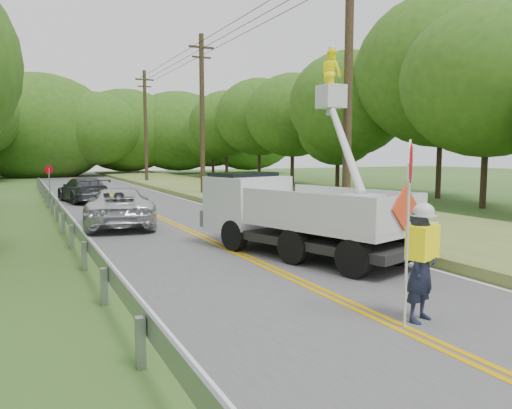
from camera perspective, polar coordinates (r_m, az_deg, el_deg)
name	(u,v)px	position (r m, az deg, el deg)	size (l,w,h in m)	color
ground	(431,343)	(8.07, 19.58, -14.84)	(140.00, 140.00, 0.00)	#3A511D
road	(170,222)	(20.19, -9.94, -2.03)	(7.20, 96.00, 0.03)	#4B4B4D
guardrail	(61,212)	(20.33, -21.64, -0.77)	(0.18, 48.00, 0.77)	gray
utility_poles	(250,102)	(24.70, -0.70, 11.76)	(1.60, 43.30, 10.00)	black
tall_grass_verge	(318,210)	(23.12, 7.22, -0.61)	(7.00, 96.00, 0.30)	olive
treeline_right	(347,105)	(36.40, 10.50, 11.29)	(12.25, 51.69, 12.23)	#332319
treeline_horizon	(68,129)	(61.81, -20.93, 8.18)	(56.67, 14.11, 12.42)	#284E15
flagger	(422,258)	(8.62, 18.63, -5.90)	(1.11, 0.70, 3.01)	#191E33
bucket_truck	(285,199)	(14.22, 3.43, 0.59)	(5.14, 6.66, 6.28)	black
suv_silver	(119,207)	(19.47, -15.57, -0.26)	(2.43, 5.27, 1.46)	silver
suv_darkgrey	(83,190)	(29.45, -19.41, 1.64)	(1.96, 4.81, 1.40)	#373A3D
stop_sign_permanent	(49,180)	(26.84, -22.83, 2.59)	(0.39, 0.29, 2.18)	gray
yard_sign	(429,229)	(15.30, 19.41, -2.72)	(0.53, 0.23, 0.81)	white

